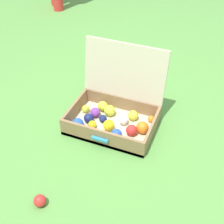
{
  "coord_description": "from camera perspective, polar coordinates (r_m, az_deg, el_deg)",
  "views": [
    {
      "loc": [
        0.61,
        -1.46,
        1.42
      ],
      "look_at": [
        0.03,
        -0.02,
        0.13
      ],
      "focal_mm": 48.99,
      "sensor_mm": 36.0,
      "label": 1
    }
  ],
  "objects": [
    {
      "name": "ground_plane",
      "position": [
        2.12,
        -0.61,
        -2.2
      ],
      "size": [
        16.0,
        16.0,
        0.0
      ],
      "primitive_type": "plane",
      "color": "#569342"
    },
    {
      "name": "open_suitcase",
      "position": [
        2.06,
        0.5,
        0.24
      ],
      "size": [
        0.57,
        0.48,
        0.51
      ],
      "color": "beige",
      "rests_on": "ground"
    },
    {
      "name": "stray_ball_on_grass",
      "position": [
        1.72,
        -13.33,
        -15.82
      ],
      "size": [
        0.07,
        0.07,
        0.07
      ],
      "primitive_type": "sphere",
      "color": "red",
      "rests_on": "ground"
    }
  ]
}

